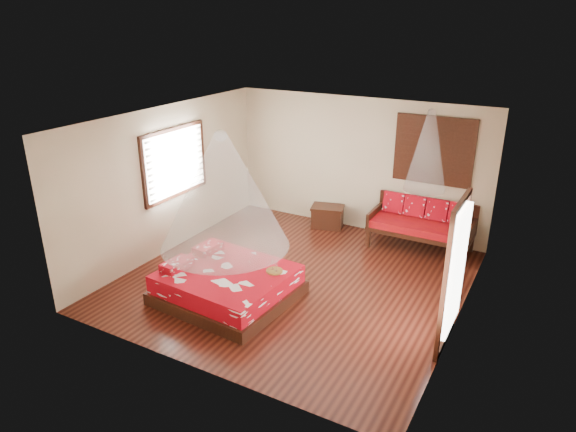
% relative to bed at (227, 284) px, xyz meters
% --- Properties ---
extents(room, '(5.54, 5.54, 2.84)m').
position_rel_bed_xyz_m(room, '(0.68, 1.08, 1.15)').
color(room, black).
rests_on(room, ground).
extents(bed, '(2.12, 1.95, 0.63)m').
position_rel_bed_xyz_m(bed, '(0.00, 0.00, 0.00)').
color(bed, black).
rests_on(bed, floor).
extents(daybed, '(1.97, 0.87, 0.98)m').
position_rel_bed_xyz_m(daybed, '(2.22, 3.47, 0.27)').
color(daybed, black).
rests_on(daybed, floor).
extents(storage_chest, '(0.79, 0.66, 0.47)m').
position_rel_bed_xyz_m(storage_chest, '(0.16, 3.53, -0.01)').
color(storage_chest, black).
rests_on(storage_chest, floor).
extents(shutter_panel, '(1.52, 0.06, 1.32)m').
position_rel_bed_xyz_m(shutter_panel, '(2.22, 3.80, 1.65)').
color(shutter_panel, black).
rests_on(shutter_panel, wall_back).
extents(window_left, '(0.10, 1.74, 1.34)m').
position_rel_bed_xyz_m(window_left, '(-2.03, 1.28, 1.45)').
color(window_left, black).
rests_on(window_left, wall_left).
extents(glazed_door, '(0.08, 1.02, 2.16)m').
position_rel_bed_xyz_m(glazed_door, '(3.39, 0.48, 0.82)').
color(glazed_door, black).
rests_on(glazed_door, floor).
extents(wine_tray, '(0.27, 0.27, 0.21)m').
position_rel_bed_xyz_m(wine_tray, '(0.70, 0.34, 0.31)').
color(wine_tray, brown).
rests_on(wine_tray, bed).
extents(mosquito_net_main, '(2.01, 2.01, 1.80)m').
position_rel_bed_xyz_m(mosquito_net_main, '(0.02, -0.00, 1.60)').
color(mosquito_net_main, silver).
rests_on(mosquito_net_main, ceiling).
extents(mosquito_net_daybed, '(0.78, 0.78, 1.50)m').
position_rel_bed_xyz_m(mosquito_net_daybed, '(2.22, 3.33, 1.75)').
color(mosquito_net_daybed, silver).
rests_on(mosquito_net_daybed, ceiling).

